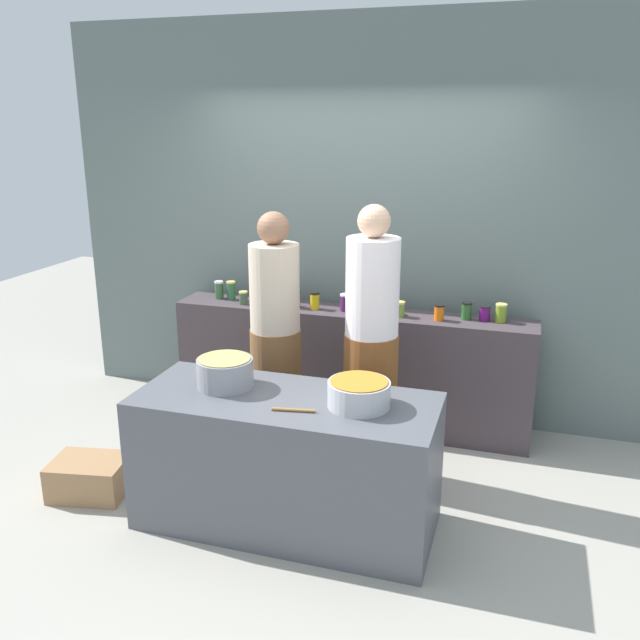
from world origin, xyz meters
TOP-DOWN VIEW (x-y plane):
  - ground at (0.00, 0.00)m, footprint 12.00×12.00m
  - storefront_wall at (0.00, 1.45)m, footprint 4.80×0.12m
  - display_shelf at (0.00, 1.10)m, footprint 2.70×0.36m
  - prep_table at (0.00, -0.30)m, footprint 1.70×0.70m
  - preserve_jar_0 at (-1.08, 1.13)m, footprint 0.07×0.07m
  - preserve_jar_1 at (-0.98, 1.14)m, footprint 0.07×0.07m
  - preserve_jar_2 at (-0.83, 1.04)m, footprint 0.07×0.07m
  - preserve_jar_3 at (-0.62, 1.17)m, footprint 0.07×0.07m
  - preserve_jar_4 at (-0.51, 1.09)m, footprint 0.08×0.08m
  - preserve_jar_5 at (-0.42, 1.06)m, footprint 0.08×0.08m
  - preserve_jar_6 at (-0.27, 1.07)m, footprint 0.07×0.07m
  - preserve_jar_7 at (-0.03, 1.09)m, footprint 0.09×0.09m
  - preserve_jar_8 at (0.07, 1.06)m, footprint 0.09×0.09m
  - preserve_jar_9 at (0.28, 1.11)m, footprint 0.08×0.08m
  - preserve_jar_10 at (0.38, 1.06)m, footprint 0.08×0.08m
  - preserve_jar_11 at (0.66, 1.05)m, footprint 0.07×0.07m
  - preserve_jar_12 at (0.84, 1.14)m, footprint 0.07×0.07m
  - preserve_jar_13 at (0.97, 1.14)m, footprint 0.08×0.08m
  - preserve_jar_14 at (1.08, 1.14)m, footprint 0.08×0.08m
  - cooking_pot_left at (-0.39, -0.24)m, footprint 0.32×0.32m
  - cooking_pot_center at (0.42, -0.28)m, footprint 0.34×0.34m
  - wooden_spoon at (0.10, -0.46)m, footprint 0.23×0.06m
  - cook_with_tongs at (-0.33, 0.43)m, footprint 0.34×0.34m
  - cook_in_cap at (0.33, 0.35)m, footprint 0.34×0.34m
  - bread_crate at (-1.29, -0.38)m, footprint 0.51×0.41m

SIDE VIEW (x-z plane):
  - ground at x=0.00m, z-range 0.00..0.00m
  - bread_crate at x=-1.29m, z-range 0.00..0.23m
  - prep_table at x=0.00m, z-range 0.00..0.78m
  - display_shelf at x=0.00m, z-range 0.00..0.90m
  - cook_with_tongs at x=-0.33m, z-range -0.07..1.64m
  - wooden_spoon at x=0.10m, z-range 0.78..0.80m
  - cook_in_cap at x=0.33m, z-range -0.08..1.71m
  - cooking_pot_center at x=0.42m, z-range 0.78..0.93m
  - cooking_pot_left at x=-0.39m, z-range 0.78..0.96m
  - preserve_jar_2 at x=-0.83m, z-range 0.90..1.01m
  - preserve_jar_8 at x=0.07m, z-range 0.90..1.01m
  - preserve_jar_13 at x=0.97m, z-range 0.90..1.01m
  - preserve_jar_9 at x=0.28m, z-range 0.90..1.01m
  - preserve_jar_10 at x=0.38m, z-range 0.90..1.02m
  - preserve_jar_11 at x=0.66m, z-range 0.90..1.02m
  - preserve_jar_3 at x=-0.62m, z-range 0.90..1.03m
  - preserve_jar_12 at x=0.84m, z-range 0.90..1.03m
  - preserve_jar_5 at x=-0.42m, z-range 0.90..1.03m
  - preserve_jar_7 at x=-0.03m, z-range 0.90..1.03m
  - preserve_jar_6 at x=-0.27m, z-range 0.90..1.03m
  - preserve_jar_14 at x=1.08m, z-range 0.90..1.04m
  - preserve_jar_4 at x=-0.51m, z-range 0.90..1.04m
  - preserve_jar_0 at x=-1.08m, z-range 0.90..1.04m
  - preserve_jar_1 at x=-0.98m, z-range 0.90..1.05m
  - storefront_wall at x=0.00m, z-range 0.00..3.00m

